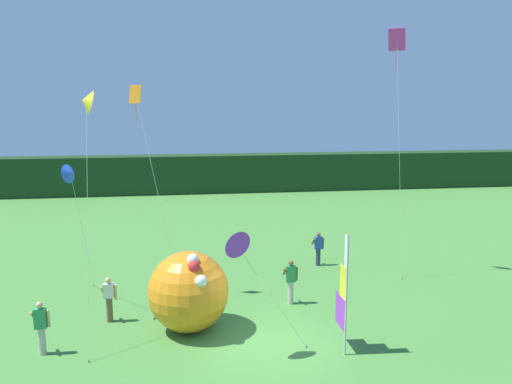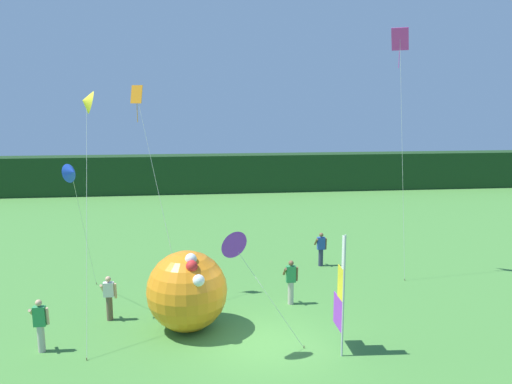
# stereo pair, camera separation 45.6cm
# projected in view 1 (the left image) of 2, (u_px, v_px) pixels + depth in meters

# --- Properties ---
(ground_plane) EXTENTS (120.00, 120.00, 0.00)m
(ground_plane) POSITION_uv_depth(u_px,v_px,m) (266.00, 343.00, 16.23)
(ground_plane) COLOR #478438
(distant_treeline) EXTENTS (80.00, 2.40, 3.25)m
(distant_treeline) POSITION_uv_depth(u_px,v_px,m) (212.00, 173.00, 44.05)
(distant_treeline) COLOR #193819
(distant_treeline) RESTS_ON ground
(banner_flag) EXTENTS (0.06, 1.03, 3.80)m
(banner_flag) POSITION_uv_depth(u_px,v_px,m) (343.00, 295.00, 15.45)
(banner_flag) COLOR #B7B7BC
(banner_flag) RESTS_ON ground
(person_near_banner) EXTENTS (0.55, 0.48, 1.62)m
(person_near_banner) POSITION_uv_depth(u_px,v_px,m) (109.00, 298.00, 17.71)
(person_near_banner) COLOR brown
(person_near_banner) RESTS_ON ground
(person_mid_field) EXTENTS (0.55, 0.48, 1.74)m
(person_mid_field) POSITION_uv_depth(u_px,v_px,m) (291.00, 281.00, 19.30)
(person_mid_field) COLOR #B7B2A3
(person_mid_field) RESTS_ON ground
(person_far_left) EXTENTS (0.55, 0.48, 1.61)m
(person_far_left) POSITION_uv_depth(u_px,v_px,m) (318.00, 248.00, 23.94)
(person_far_left) COLOR #2D334C
(person_far_left) RESTS_ON ground
(person_far_right) EXTENTS (0.55, 0.48, 1.69)m
(person_far_right) POSITION_uv_depth(u_px,v_px,m) (41.00, 326.00, 15.38)
(person_far_right) COLOR #B7B2A3
(person_far_right) RESTS_ON ground
(inflatable_balloon) EXTENTS (2.72, 2.72, 2.81)m
(inflatable_balloon) POSITION_uv_depth(u_px,v_px,m) (188.00, 291.00, 16.97)
(inflatable_balloon) COLOR orange
(inflatable_balloon) RESTS_ON ground
(kite_yellow_delta_0) EXTENTS (0.67, 3.31, 8.07)m
(kite_yellow_delta_0) POSITION_uv_depth(u_px,v_px,m) (86.00, 102.00, 16.47)
(kite_yellow_delta_0) COLOR brown
(kite_yellow_delta_0) RESTS_ON ground
(kite_magenta_diamond_1) EXTENTS (0.84, 1.49, 10.71)m
(kite_magenta_diamond_1) POSITION_uv_depth(u_px,v_px,m) (397.00, 53.00, 21.47)
(kite_magenta_diamond_1) COLOR brown
(kite_magenta_diamond_1) RESTS_ON ground
(kite_purple_delta_2) EXTENTS (2.78, 0.83, 4.02)m
(kite_purple_delta_2) POSITION_uv_depth(u_px,v_px,m) (235.00, 243.00, 14.80)
(kite_purple_delta_2) COLOR brown
(kite_purple_delta_2) RESTS_ON ground
(kite_orange_diamond_3) EXTENTS (1.92, 2.17, 8.28)m
(kite_orange_diamond_3) POSITION_uv_depth(u_px,v_px,m) (139.00, 112.00, 18.91)
(kite_orange_diamond_3) COLOR brown
(kite_orange_diamond_3) RESTS_ON ground
(kite_blue_delta_4) EXTENTS (0.62, 3.82, 5.61)m
(kite_blue_delta_4) POSITION_uv_depth(u_px,v_px,m) (71.00, 174.00, 17.17)
(kite_blue_delta_4) COLOR brown
(kite_blue_delta_4) RESTS_ON ground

